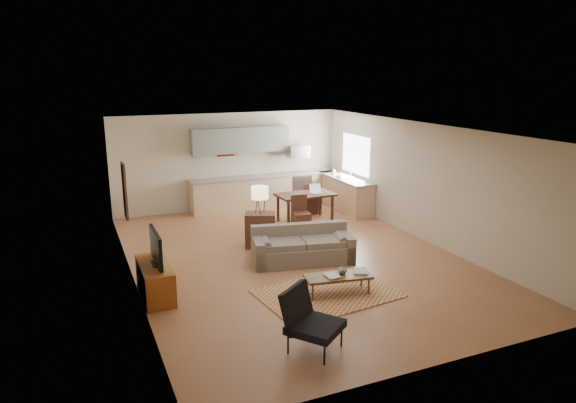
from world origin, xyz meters
name	(u,v)px	position (x,y,z in m)	size (l,w,h in m)	color
room	(294,195)	(0.00, 0.00, 1.35)	(9.00, 9.00, 9.00)	brown
kitchen_counter_back	(263,191)	(0.90, 4.18, 0.46)	(4.26, 0.64, 0.92)	tan
kitchen_counter_right	(345,193)	(2.93, 3.00, 0.46)	(0.64, 2.26, 0.92)	tan
kitchen_range	(298,188)	(2.00, 4.18, 0.45)	(0.62, 0.62, 0.90)	#A5A8AD
kitchen_microwave	(298,151)	(2.00, 4.20, 1.55)	(0.62, 0.40, 0.35)	#A5A8AD
upper_cabinets	(241,140)	(0.30, 4.33, 1.95)	(2.80, 0.34, 0.70)	slate
window_right	(356,155)	(3.23, 3.00, 1.55)	(0.02, 1.40, 1.05)	white
wall_art_left	(125,191)	(-3.21, 0.90, 1.55)	(0.06, 0.42, 1.10)	olive
triptych	(226,147)	(-0.10, 4.47, 1.75)	(1.70, 0.04, 0.50)	beige
rug	(327,294)	(-0.20, -1.91, 0.01)	(2.32, 1.61, 0.02)	#994B2B
sofa	(303,245)	(0.06, -0.31, 0.37)	(2.12, 0.92, 0.74)	#6C6054
coffee_table	(338,284)	(-0.02, -1.97, 0.18)	(1.17, 0.47, 0.35)	#51351A
book_a	(326,277)	(-0.26, -1.97, 0.36)	(0.22, 0.30, 0.03)	maroon
book_b	(354,271)	(0.32, -1.93, 0.36)	(0.35, 0.39, 0.02)	navy
vase	(342,269)	(0.08, -1.94, 0.43)	(0.18, 0.18, 0.17)	black
armchair	(315,321)	(-1.23, -3.50, 0.45)	(0.78, 0.78, 0.89)	black
tv_credenza	(155,280)	(-2.98, -0.79, 0.30)	(0.49, 1.28, 0.59)	brown
tv	(156,248)	(-2.94, -0.79, 0.89)	(0.10, 0.98, 0.59)	black
console_table	(260,230)	(-0.39, 0.94, 0.39)	(0.66, 0.44, 0.78)	#371E16
table_lamp	(260,199)	(-0.39, 0.94, 1.09)	(0.38, 0.38, 0.62)	beige
dining_table	(305,207)	(1.37, 2.36, 0.37)	(1.46, 0.84, 0.74)	#371E16
dining_chair_near	(301,213)	(0.96, 1.70, 0.43)	(0.41, 0.43, 0.86)	#371E16
dining_chair_far	(309,198)	(1.79, 3.01, 0.44)	(0.42, 0.44, 0.88)	#371E16
laptop	(317,189)	(1.67, 2.26, 0.86)	(0.31, 0.23, 0.23)	#A5A8AD
soap_bottle	(334,171)	(2.83, 3.50, 1.02)	(0.09, 0.10, 0.19)	beige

